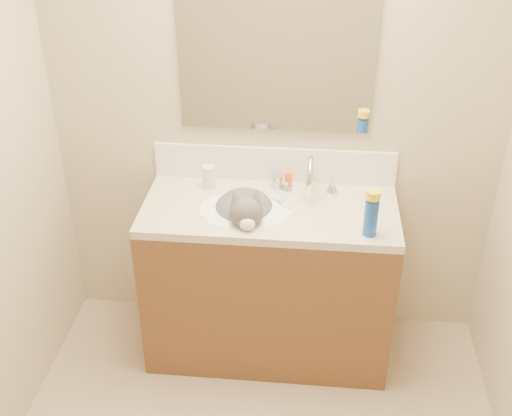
% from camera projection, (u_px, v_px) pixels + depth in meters
% --- Properties ---
extents(room_shell, '(2.24, 2.54, 2.52)m').
position_uv_depth(room_shell, '(245.00, 193.00, 1.85)').
color(room_shell, '#BCAB8C').
rests_on(room_shell, ground).
extents(vanity_cabinet, '(1.20, 0.55, 0.82)m').
position_uv_depth(vanity_cabinet, '(269.00, 283.00, 3.24)').
color(vanity_cabinet, brown).
rests_on(vanity_cabinet, ground).
extents(counter_slab, '(1.20, 0.55, 0.04)m').
position_uv_depth(counter_slab, '(270.00, 210.00, 3.01)').
color(counter_slab, beige).
rests_on(counter_slab, vanity_cabinet).
extents(basin, '(0.45, 0.36, 0.14)m').
position_uv_depth(basin, '(244.00, 222.00, 3.02)').
color(basin, white).
rests_on(basin, vanity_cabinet).
extents(faucet, '(0.28, 0.20, 0.21)m').
position_uv_depth(faucet, '(310.00, 179.00, 3.06)').
color(faucet, silver).
rests_on(faucet, counter_slab).
extents(cat, '(0.38, 0.44, 0.33)m').
position_uv_depth(cat, '(245.00, 214.00, 3.00)').
color(cat, '#494749').
rests_on(cat, basin).
extents(backsplash, '(1.20, 0.02, 0.18)m').
position_uv_depth(backsplash, '(274.00, 164.00, 3.18)').
color(backsplash, white).
rests_on(backsplash, counter_slab).
extents(mirror, '(0.90, 0.02, 0.80)m').
position_uv_depth(mirror, '(276.00, 47.00, 2.88)').
color(mirror, white).
rests_on(mirror, room_shell).
extents(pill_bottle, '(0.07, 0.07, 0.12)m').
position_uv_depth(pill_bottle, '(209.00, 177.00, 3.14)').
color(pill_bottle, silver).
rests_on(pill_bottle, counter_slab).
extents(pill_label, '(0.06, 0.06, 0.04)m').
position_uv_depth(pill_label, '(209.00, 180.00, 3.15)').
color(pill_label, '#DE4C25').
rests_on(pill_label, pill_bottle).
extents(silver_jar, '(0.07, 0.07, 0.07)m').
position_uv_depth(silver_jar, '(277.00, 181.00, 3.15)').
color(silver_jar, '#B7B7BC').
rests_on(silver_jar, counter_slab).
extents(amber_bottle, '(0.04, 0.04, 0.09)m').
position_uv_depth(amber_bottle, '(288.00, 181.00, 3.13)').
color(amber_bottle, orange).
rests_on(amber_bottle, counter_slab).
extents(toothbrush, '(0.10, 0.11, 0.01)m').
position_uv_depth(toothbrush, '(280.00, 202.00, 3.03)').
color(toothbrush, silver).
rests_on(toothbrush, counter_slab).
extents(toothbrush_head, '(0.03, 0.03, 0.01)m').
position_uv_depth(toothbrush_head, '(280.00, 202.00, 3.03)').
color(toothbrush_head, '#69A5DF').
rests_on(toothbrush_head, counter_slab).
extents(spray_can, '(0.06, 0.06, 0.17)m').
position_uv_depth(spray_can, '(371.00, 218.00, 2.76)').
color(spray_can, '#1846AA').
rests_on(spray_can, counter_slab).
extents(spray_cap, '(0.07, 0.07, 0.04)m').
position_uv_depth(spray_cap, '(373.00, 195.00, 2.70)').
color(spray_cap, yellow).
rests_on(spray_cap, spray_can).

